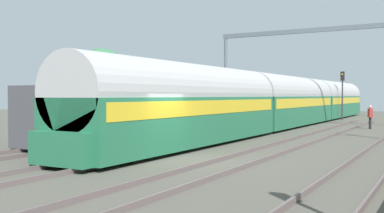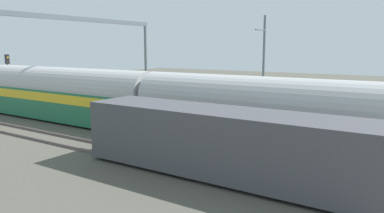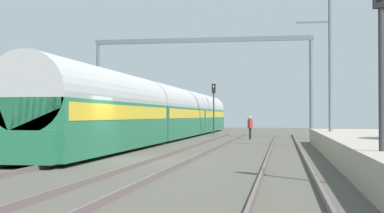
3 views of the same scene
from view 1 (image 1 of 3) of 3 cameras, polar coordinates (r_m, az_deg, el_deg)
name	(u,v)px [view 1 (image 1 of 3)]	position (r m, az deg, el deg)	size (l,w,h in m)	color
ground	(183,160)	(17.09, -1.16, -6.77)	(120.00, 120.00, 0.00)	#504E44
track_far_west	(60,148)	(21.06, -16.42, -5.06)	(1.52, 60.00, 0.16)	#635554
track_west	(137,154)	(18.25, -6.98, -6.00)	(1.51, 60.00, 0.16)	#635554
track_east	(235,162)	(16.10, 5.46, -6.99)	(1.51, 60.00, 0.16)	#635554
track_far_east	(362,172)	(14.90, 20.82, -7.75)	(1.52, 60.00, 0.16)	#635554
passenger_train	(290,101)	(36.58, 12.40, 0.65)	(2.93, 49.20, 3.82)	#236B47
freight_car	(127,113)	(24.57, -8.29, -0.85)	(2.80, 13.00, 2.70)	#47474C
person_crossing	(370,115)	(34.92, 21.73, -1.00)	(0.40, 0.47, 1.73)	black
railway_signal_far	(342,89)	(46.62, 18.59, 2.14)	(0.36, 0.30, 4.80)	#2D2D33
catenary_gantry	(321,51)	(37.36, 16.15, 6.75)	(17.25, 0.28, 7.86)	slate
tree_west_background	(102,75)	(37.64, -11.44, 3.91)	(4.45, 4.45, 6.33)	#4C3826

